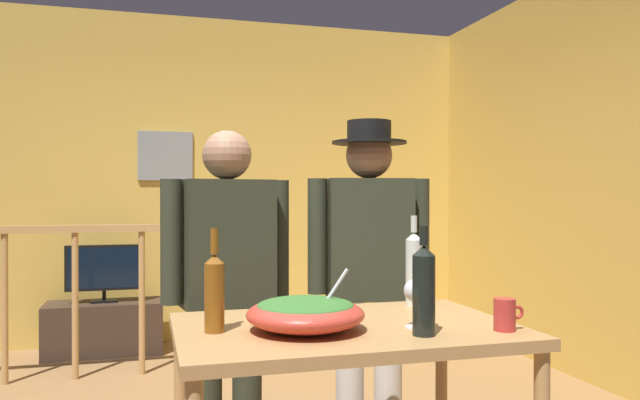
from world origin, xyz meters
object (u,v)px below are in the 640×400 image
object	(u,v)px
serving_table	(345,351)
salad_bowl	(305,312)
person_standing_left	(227,278)
wine_bottle_dark	(424,289)
wine_bottle_clear	(414,267)
tv_console	(104,328)
flat_screen_tv	(104,269)
person_standing_right	(369,263)
wine_bottle_amber	(214,291)
mug_red	(505,315)
stair_railing	(102,282)
wine_glass	(414,293)
framed_picture	(165,156)

from	to	relation	value
serving_table	salad_bowl	distance (m)	0.23
salad_bowl	person_standing_left	distance (m)	0.73
wine_bottle_dark	wine_bottle_clear	bearing A→B (deg)	68.98
tv_console	wine_bottle_clear	world-z (taller)	wine_bottle_clear
tv_console	flat_screen_tv	world-z (taller)	flat_screen_tv
salad_bowl	person_standing_right	xyz separation A→B (m)	(0.49, 0.71, 0.07)
wine_bottle_amber	wine_bottle_dark	distance (m)	0.68
serving_table	mug_red	xyz separation A→B (m)	(0.48, -0.24, 0.15)
stair_railing	wine_bottle_clear	size ratio (longest dim) A/B	6.24
stair_railing	flat_screen_tv	xyz separation A→B (m)	(-0.03, 0.64, 0.02)
person_standing_right	tv_console	bearing A→B (deg)	-53.18
wine_bottle_amber	person_standing_left	bearing A→B (deg)	79.34
wine_glass	wine_bottle_amber	bearing A→B (deg)	169.95
salad_bowl	person_standing_left	bearing A→B (deg)	103.40
mug_red	wine_bottle_amber	bearing A→B (deg)	165.69
flat_screen_tv	mug_red	xyz separation A→B (m)	(1.47, -3.37, 0.18)
wine_glass	person_standing_right	world-z (taller)	person_standing_right
stair_railing	salad_bowl	distance (m)	2.68
serving_table	person_standing_left	bearing A→B (deg)	116.56
stair_railing	wine_bottle_amber	xyz separation A→B (m)	(0.51, -2.49, 0.29)
wine_bottle_amber	wine_bottle_dark	xyz separation A→B (m)	(0.64, -0.23, 0.01)
flat_screen_tv	wine_bottle_amber	distance (m)	3.19
flat_screen_tv	wine_bottle_amber	bearing A→B (deg)	-80.19
tv_console	person_standing_right	size ratio (longest dim) A/B	0.56
framed_picture	serving_table	size ratio (longest dim) A/B	0.39
wine_glass	wine_bottle_clear	size ratio (longest dim) A/B	0.45
tv_console	person_standing_right	distance (m)	2.93
framed_picture	person_standing_right	bearing A→B (deg)	-73.39
tv_console	wine_bottle_amber	world-z (taller)	wine_bottle_amber
serving_table	wine_glass	distance (m)	0.32
flat_screen_tv	salad_bowl	xyz separation A→B (m)	(0.83, -3.19, 0.19)
tv_console	wine_bottle_amber	distance (m)	3.30
wine_bottle_clear	person_standing_left	distance (m)	0.81
framed_picture	flat_screen_tv	world-z (taller)	framed_picture
wine_bottle_dark	person_standing_right	world-z (taller)	person_standing_right
wine_bottle_clear	stair_railing	bearing A→B (deg)	121.51
framed_picture	wine_bottle_clear	xyz separation A→B (m)	(0.90, -3.17, -0.64)
flat_screen_tv	wine_bottle_dark	distance (m)	3.58
person_standing_right	stair_railing	bearing A→B (deg)	-45.87
flat_screen_tv	serving_table	distance (m)	3.29
stair_railing	mug_red	bearing A→B (deg)	-62.17
framed_picture	mug_red	size ratio (longest dim) A/B	4.25
person_standing_left	mug_red	bearing A→B (deg)	123.08
wine_glass	mug_red	world-z (taller)	wine_glass
stair_railing	wine_bottle_clear	bearing A→B (deg)	-58.49
serving_table	flat_screen_tv	bearing A→B (deg)	107.56
framed_picture	tv_console	distance (m)	1.51
flat_screen_tv	framed_picture	bearing A→B (deg)	33.60
salad_bowl	wine_bottle_clear	xyz separation A→B (m)	(0.55, 0.35, 0.09)
framed_picture	person_standing_left	xyz separation A→B (m)	(0.18, -2.80, -0.70)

